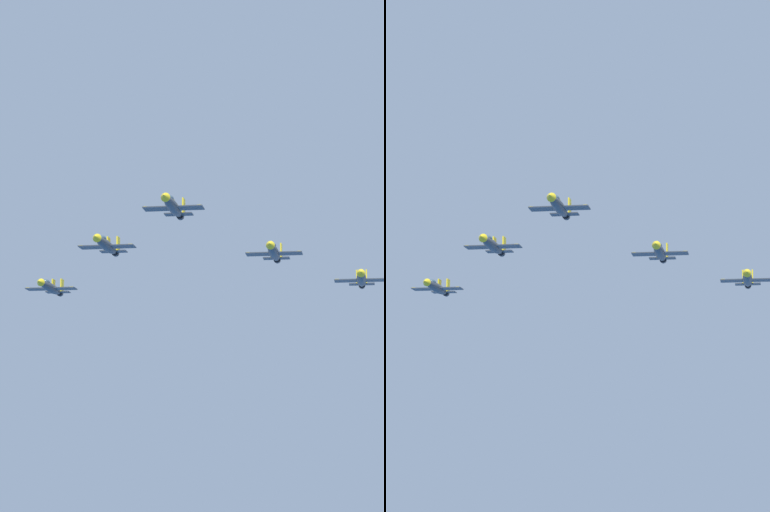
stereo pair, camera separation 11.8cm
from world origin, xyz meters
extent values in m
ellipsoid|color=#2D3338|center=(-27.77, -27.20, 115.99)|extent=(14.24, 6.99, 1.87)
cone|color=gold|center=(-20.21, -24.27, 115.99)|extent=(2.32, 2.16, 1.59)
ellipsoid|color=#334751|center=(-24.79, -26.04, 116.69)|extent=(2.83, 2.21, 1.09)
cube|color=#2D3338|center=(-28.45, -27.46, 115.88)|extent=(6.85, 10.89, 0.19)
cube|color=gold|center=(-30.14, -23.10, 115.93)|extent=(3.05, 1.76, 0.22)
cube|color=gold|center=(-26.76, -31.82, 115.93)|extent=(3.05, 1.76, 0.22)
cube|color=#2D3338|center=(-33.47, -29.40, 115.99)|extent=(3.93, 5.48, 0.19)
cube|color=gold|center=(-33.53, -28.42, 117.34)|extent=(2.03, 0.98, 2.70)
cube|color=gold|center=(-32.86, -30.17, 117.34)|extent=(2.03, 0.98, 2.70)
cylinder|color=black|center=(-34.94, -29.97, 115.99)|extent=(1.44, 1.60, 1.31)
ellipsoid|color=#2D3338|center=(-50.84, -19.33, 110.97)|extent=(14.21, 7.03, 1.87)
cone|color=gold|center=(-43.30, -16.38, 110.97)|extent=(2.32, 2.16, 1.59)
ellipsoid|color=#334751|center=(-47.86, -18.16, 111.67)|extent=(2.83, 2.21, 1.09)
cube|color=#2D3338|center=(-51.52, -19.59, 110.86)|extent=(6.87, 10.87, 0.19)
cube|color=gold|center=(-53.22, -15.24, 110.92)|extent=(3.05, 1.76, 0.22)
cube|color=gold|center=(-49.82, -23.94, 110.92)|extent=(3.05, 1.76, 0.22)
cube|color=#2D3338|center=(-56.52, -21.55, 110.97)|extent=(3.94, 5.47, 0.19)
cube|color=gold|center=(-56.59, -20.57, 112.32)|extent=(2.02, 0.99, 2.70)
cube|color=gold|center=(-55.91, -22.31, 112.32)|extent=(2.02, 0.99, 2.70)
cylinder|color=black|center=(-57.99, -22.12, 110.97)|extent=(1.44, 1.60, 1.31)
ellipsoid|color=#2D3338|center=(-39.25, -48.70, 113.17)|extent=(14.57, 7.11, 1.91)
cone|color=gold|center=(-31.52, -45.73, 113.17)|extent=(2.37, 2.20, 1.62)
ellipsoid|color=#334751|center=(-36.20, -47.52, 113.88)|extent=(2.89, 2.25, 1.12)
cube|color=#2D3338|center=(-39.95, -48.96, 113.06)|extent=(6.98, 11.13, 0.19)
cube|color=gold|center=(-41.66, -44.50, 113.11)|extent=(3.12, 1.79, 0.23)
cube|color=gold|center=(-38.23, -53.42, 113.11)|extent=(3.12, 1.79, 0.23)
cube|color=#2D3338|center=(-45.08, -50.93, 113.17)|extent=(4.01, 5.60, 0.19)
cube|color=gold|center=(-45.15, -49.93, 114.55)|extent=(2.07, 1.00, 2.76)
cube|color=gold|center=(-44.46, -51.72, 114.55)|extent=(2.07, 1.00, 2.76)
cylinder|color=black|center=(-46.59, -51.51, 113.17)|extent=(1.47, 1.63, 1.34)
ellipsoid|color=#2D3338|center=(-73.91, -11.46, 108.57)|extent=(14.59, 7.21, 1.92)
cone|color=gold|center=(-66.16, -8.44, 108.57)|extent=(2.38, 2.22, 1.63)
ellipsoid|color=#334751|center=(-70.85, -10.27, 109.28)|extent=(2.90, 2.27, 1.12)
cube|color=#2D3338|center=(-74.60, -11.73, 108.46)|extent=(7.05, 11.17, 0.19)
cube|color=gold|center=(-72.86, -16.20, 108.51)|extent=(3.13, 1.81, 0.23)
cube|color=#2D3338|center=(-79.74, -13.73, 108.57)|extent=(4.04, 5.62, 0.19)
cube|color=gold|center=(-79.81, -12.73, 109.95)|extent=(2.08, 1.01, 2.77)
cube|color=gold|center=(-79.12, -14.52, 109.95)|extent=(2.08, 1.01, 2.77)
cylinder|color=black|center=(-81.25, -14.32, 108.57)|extent=(1.48, 1.64, 1.34)
ellipsoid|color=#2D3338|center=(-50.73, -70.19, 108.30)|extent=(14.09, 7.03, 1.85)
cone|color=gold|center=(-43.26, -67.24, 108.30)|extent=(2.30, 2.15, 1.58)
ellipsoid|color=#334751|center=(-47.79, -69.03, 108.99)|extent=(2.81, 2.20, 1.08)
cube|color=#2D3338|center=(-51.41, -70.46, 108.19)|extent=(6.86, 10.79, 0.19)
cube|color=gold|center=(-53.11, -66.15, 108.24)|extent=(3.02, 1.76, 0.22)
cube|color=gold|center=(-49.70, -74.77, 108.24)|extent=(3.02, 1.76, 0.22)
cube|color=#2D3338|center=(-56.37, -72.42, 108.30)|extent=(3.93, 5.43, 0.19)
cube|color=gold|center=(-56.44, -71.46, 109.63)|extent=(2.01, 0.99, 2.68)
cube|color=gold|center=(-55.76, -73.18, 109.63)|extent=(2.01, 0.99, 2.68)
cylinder|color=black|center=(-57.82, -73.00, 108.30)|extent=(1.44, 1.59, 1.30)
camera|label=1|loc=(141.63, 74.50, 71.46)|focal=82.93mm
camera|label=2|loc=(141.58, 74.60, 71.46)|focal=82.93mm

